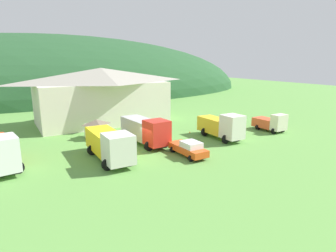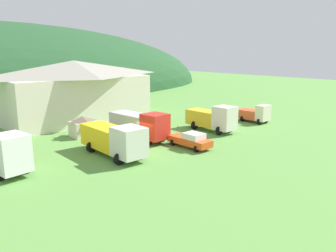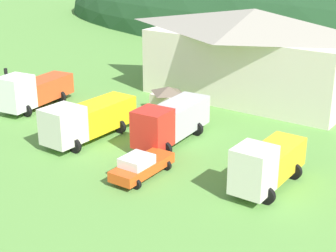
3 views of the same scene
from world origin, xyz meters
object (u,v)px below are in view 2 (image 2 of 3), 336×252
flatbed_truck_yellow (114,139)px  heavy_rig_striped (213,118)px  depot_building (75,90)px  crane_truck_red (140,124)px  light_truck_cream (255,114)px  play_shed_cream (82,126)px  traffic_cone_near_pickup (178,127)px  service_pickup_orange (191,140)px

flatbed_truck_yellow → heavy_rig_striped: (15.09, 0.52, -0.02)m
depot_building → crane_truck_red: depot_building is taller
depot_building → heavy_rig_striped: (10.00, -17.58, -2.77)m
heavy_rig_striped → light_truck_cream: (8.83, -0.29, -0.50)m
play_shed_cream → depot_building: bearing=67.4°
heavy_rig_striped → light_truck_cream: size_ratio=1.50×
crane_truck_red → heavy_rig_striped: size_ratio=1.18×
flatbed_truck_yellow → crane_truck_red: crane_truck_red is taller
play_shed_cream → traffic_cone_near_pickup: 12.68m
light_truck_cream → traffic_cone_near_pickup: 11.75m
play_shed_cream → heavy_rig_striped: heavy_rig_striped is taller
light_truck_cream → traffic_cone_near_pickup: (-10.57, 4.98, -1.23)m
flatbed_truck_yellow → traffic_cone_near_pickup: size_ratio=18.09×
heavy_rig_striped → light_truck_cream: heavy_rig_striped is taller
flatbed_truck_yellow → light_truck_cream: (23.92, 0.23, -0.52)m
light_truck_cream → service_pickup_orange: size_ratio=0.91×
flatbed_truck_yellow → depot_building: bearing=164.6°
flatbed_truck_yellow → crane_truck_red: 6.58m
depot_building → traffic_cone_near_pickup: (8.25, -12.89, -4.50)m
play_shed_cream → crane_truck_red: size_ratio=0.34×
light_truck_cream → crane_truck_red: bearing=-101.9°
depot_building → heavy_rig_striped: size_ratio=3.04×
service_pickup_orange → traffic_cone_near_pickup: (5.69, 8.03, -0.83)m
flatbed_truck_yellow → crane_truck_red: size_ratio=1.03×
heavy_rig_striped → service_pickup_orange: bearing=-65.9°
light_truck_cream → flatbed_truck_yellow: bearing=-91.5°
depot_building → traffic_cone_near_pickup: size_ratio=45.20×
traffic_cone_near_pickup → play_shed_cream: bearing=162.0°
play_shed_cream → light_truck_cream: bearing=-21.5°
flatbed_truck_yellow → service_pickup_orange: 8.21m
service_pickup_orange → heavy_rig_striped: bearing=112.9°
light_truck_cream → heavy_rig_striped: bearing=-94.0°
crane_truck_red → light_truck_cream: crane_truck_red is taller
play_shed_cream → traffic_cone_near_pickup: bearing=-18.0°
play_shed_cream → flatbed_truck_yellow: (-1.35, -9.11, 0.47)m
depot_building → play_shed_cream: 10.25m
play_shed_cream → service_pickup_orange: bearing=-62.1°
play_shed_cream → flatbed_truck_yellow: 9.23m
depot_building → play_shed_cream: bearing=-112.6°
depot_building → service_pickup_orange: (2.56, -20.91, -3.67)m
service_pickup_orange → traffic_cone_near_pickup: size_ratio=10.84×
heavy_rig_striped → traffic_cone_near_pickup: heavy_rig_striped is taller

